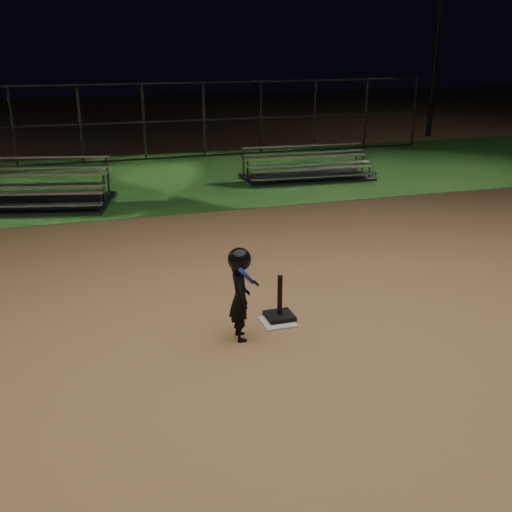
{
  "coord_description": "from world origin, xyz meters",
  "views": [
    {
      "loc": [
        -2.62,
        -7.23,
        3.68
      ],
      "look_at": [
        0.0,
        1.0,
        0.65
      ],
      "focal_mm": 42.72,
      "sensor_mm": 36.0,
      "label": 1
    }
  ],
  "objects_px": {
    "child_batter": "(240,291)",
    "home_plate": "(278,322)",
    "batting_tee": "(280,311)",
    "light_pole_right": "(441,8)",
    "bleacher_right": "(307,172)",
    "bleacher_left": "(14,197)"
  },
  "relations": [
    {
      "from": "child_batter",
      "to": "home_plate",
      "type": "bearing_deg",
      "value": -63.48
    },
    {
      "from": "home_plate",
      "to": "child_batter",
      "type": "bearing_deg",
      "value": -155.46
    },
    {
      "from": "batting_tee",
      "to": "light_pole_right",
      "type": "distance_m",
      "value": 19.65
    },
    {
      "from": "bleacher_right",
      "to": "light_pole_right",
      "type": "xyz_separation_m",
      "value": [
        8.0,
        6.18,
        4.76
      ]
    },
    {
      "from": "child_batter",
      "to": "bleacher_right",
      "type": "distance_m",
      "value": 10.18
    },
    {
      "from": "home_plate",
      "to": "bleacher_left",
      "type": "distance_m",
      "value": 8.81
    },
    {
      "from": "bleacher_right",
      "to": "light_pole_right",
      "type": "bearing_deg",
      "value": 41.29
    },
    {
      "from": "home_plate",
      "to": "child_batter",
      "type": "xyz_separation_m",
      "value": [
        -0.63,
        -0.29,
        0.65
      ]
    },
    {
      "from": "bleacher_left",
      "to": "light_pole_right",
      "type": "bearing_deg",
      "value": 37.31
    },
    {
      "from": "child_batter",
      "to": "light_pole_right",
      "type": "bearing_deg",
      "value": -37.69
    },
    {
      "from": "child_batter",
      "to": "bleacher_right",
      "type": "bearing_deg",
      "value": -25.09
    },
    {
      "from": "home_plate",
      "to": "child_batter",
      "type": "relative_size",
      "value": 0.36
    },
    {
      "from": "child_batter",
      "to": "bleacher_left",
      "type": "xyz_separation_m",
      "value": [
        -3.21,
        8.22,
        -0.44
      ]
    },
    {
      "from": "bleacher_left",
      "to": "bleacher_right",
      "type": "xyz_separation_m",
      "value": [
        7.83,
        0.83,
        -0.04
      ]
    },
    {
      "from": "bleacher_left",
      "to": "light_pole_right",
      "type": "xyz_separation_m",
      "value": [
        15.83,
        7.01,
        4.72
      ]
    },
    {
      "from": "home_plate",
      "to": "batting_tee",
      "type": "xyz_separation_m",
      "value": [
        0.06,
        0.09,
        0.12
      ]
    },
    {
      "from": "home_plate",
      "to": "batting_tee",
      "type": "height_order",
      "value": "batting_tee"
    },
    {
      "from": "child_batter",
      "to": "bleacher_left",
      "type": "relative_size",
      "value": 0.26
    },
    {
      "from": "batting_tee",
      "to": "bleacher_right",
      "type": "relative_size",
      "value": 0.17
    },
    {
      "from": "batting_tee",
      "to": "light_pole_right",
      "type": "xyz_separation_m",
      "value": [
        11.94,
        14.85,
        4.81
      ]
    },
    {
      "from": "batting_tee",
      "to": "bleacher_left",
      "type": "relative_size",
      "value": 0.13
    },
    {
      "from": "bleacher_left",
      "to": "light_pole_right",
      "type": "relative_size",
      "value": 0.58
    }
  ]
}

